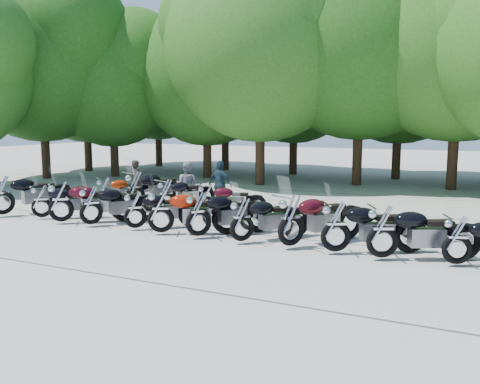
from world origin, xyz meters
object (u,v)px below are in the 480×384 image
at_px(motorcycle_2, 61,200).
at_px(motorcycle_6, 198,212).
at_px(motorcycle_1, 41,200).
at_px(motorcycle_11, 458,238).
at_px(motorcycle_3, 91,204).
at_px(rider_1, 187,185).
at_px(motorcycle_8, 291,218).
at_px(motorcycle_5, 161,209).
at_px(rider_0, 137,182).
at_px(motorcycle_4, 135,208).
at_px(motorcycle_7, 242,218).
at_px(motorcycle_17, 207,198).
at_px(motorcycle_10, 383,229).
at_px(motorcycle_0, 2,194).
at_px(motorcycle_15, 135,188).
at_px(motorcycle_14, 105,190).
at_px(rider_2, 220,185).
at_px(motorcycle_16, 166,194).
at_px(motorcycle_9, 336,225).

xyz_separation_m(motorcycle_2, motorcycle_6, (4.52, 0.09, -0.02)).
xyz_separation_m(motorcycle_1, motorcycle_11, (11.59, -0.14, 0.01)).
distance_m(motorcycle_3, motorcycle_11, 9.49).
bearing_deg(rider_1, motorcycle_8, 133.77).
height_order(motorcycle_5, rider_0, rider_0).
xyz_separation_m(motorcycle_4, motorcycle_7, (3.28, -0.15, 0.03)).
relative_size(motorcycle_11, motorcycle_17, 1.02).
bearing_deg(motorcycle_6, motorcycle_8, -140.02).
bearing_deg(motorcycle_10, motorcycle_0, 63.58).
xyz_separation_m(motorcycle_5, motorcycle_7, (2.31, 0.04, -0.04)).
xyz_separation_m(motorcycle_10, motorcycle_15, (-8.66, 2.98, 0.05)).
height_order(motorcycle_5, motorcycle_14, motorcycle_5).
xyz_separation_m(motorcycle_6, rider_2, (-1.52, 4.12, 0.15)).
relative_size(motorcycle_1, motorcycle_15, 0.82).
xyz_separation_m(motorcycle_4, motorcycle_14, (-3.30, 2.69, -0.03)).
height_order(motorcycle_2, motorcycle_10, motorcycle_2).
relative_size(motorcycle_4, motorcycle_11, 1.00).
distance_m(motorcycle_2, motorcycle_16, 3.29).
bearing_deg(motorcycle_4, rider_1, -34.03).
bearing_deg(motorcycle_4, motorcycle_7, -135.91).
bearing_deg(motorcycle_11, rider_1, 46.02).
relative_size(motorcycle_8, motorcycle_16, 1.16).
distance_m(motorcycle_0, motorcycle_2, 2.47).
xyz_separation_m(motorcycle_4, motorcycle_9, (5.59, -0.17, 0.07)).
bearing_deg(motorcycle_11, motorcycle_15, 54.07).
relative_size(motorcycle_9, motorcycle_15, 0.93).
height_order(motorcycle_7, motorcycle_16, motorcycle_7).
distance_m(motorcycle_1, motorcycle_2, 1.09).
height_order(motorcycle_0, motorcycle_6, motorcycle_0).
bearing_deg(motorcycle_3, motorcycle_5, -149.04).
relative_size(motorcycle_4, motorcycle_15, 0.83).
bearing_deg(rider_2, rider_1, 25.05).
distance_m(motorcycle_5, rider_0, 5.17).
relative_size(motorcycle_7, motorcycle_15, 0.88).
distance_m(motorcycle_6, motorcycle_11, 6.02).
distance_m(motorcycle_3, rider_0, 3.87).
bearing_deg(rider_2, motorcycle_16, 59.96).
bearing_deg(rider_1, motorcycle_2, 55.03).
bearing_deg(motorcycle_6, motorcycle_14, 11.92).
height_order(motorcycle_1, motorcycle_4, motorcycle_4).
xyz_separation_m(motorcycle_0, motorcycle_9, (10.52, -0.02, -0.05)).
bearing_deg(motorcycle_1, motorcycle_0, 65.50).
xyz_separation_m(motorcycle_1, motorcycle_8, (8.03, -0.17, 0.12)).
height_order(motorcycle_6, motorcycle_14, motorcycle_6).
relative_size(motorcycle_3, rider_2, 1.41).
bearing_deg(rider_2, motorcycle_6, 120.62).
bearing_deg(motorcycle_5, rider_2, -21.99).
relative_size(motorcycle_6, motorcycle_14, 1.17).
height_order(motorcycle_4, motorcycle_6, motorcycle_6).
bearing_deg(motorcycle_8, motorcycle_14, 12.88).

